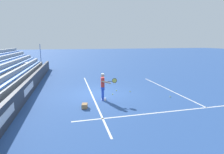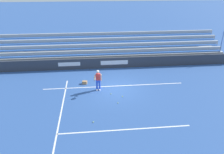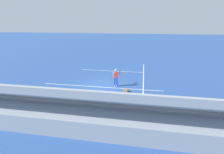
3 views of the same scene
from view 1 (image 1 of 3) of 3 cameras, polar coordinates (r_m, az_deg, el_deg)
The scene contains 11 objects.
ground_plane at distance 12.62m, azimuth -4.37°, elevation -5.52°, with size 160.00×160.00×0.00m, color #2D5193.
court_baseline_white at distance 12.55m, azimuth -6.63°, elevation -5.65°, with size 12.00×0.10×0.01m, color white.
court_sideline_white at distance 10.48m, azimuth 22.28°, elevation -9.95°, with size 0.10×12.00×0.01m, color white.
court_service_line_white at distance 14.52m, azimuth 17.60°, elevation -3.75°, with size 8.22×0.10×0.01m, color white.
back_wall_sponsor_board at distance 12.63m, azimuth -26.39°, elevation -4.10°, with size 26.63×0.25×1.10m.
tennis_player at distance 11.07m, azimuth -2.93°, elevation -3.11°, with size 0.64×0.97×1.71m.
ball_box_cardboard at distance 10.06m, azimuth -8.93°, elevation -9.32°, with size 0.40×0.30×0.26m, color #A87F51.
tennis_ball_near_player at distance 12.47m, azimuth 18.49°, elevation -6.14°, with size 0.07×0.07×0.07m, color #CCE533.
tennis_ball_far_left at distance 12.39m, azimuth 0.18°, elevation -5.64°, with size 0.07×0.07×0.07m, color #CCE533.
tennis_ball_midcourt at distance 13.14m, azimuth 5.93°, elevation -4.70°, with size 0.07×0.07×0.07m, color #CCE533.
tennis_ball_on_baseline at distance 13.31m, azimuth 1.41°, elevation -4.43°, with size 0.07×0.07×0.07m, color #CCE533.
Camera 1 is at (11.91, -1.96, 3.67)m, focal length 28.00 mm.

